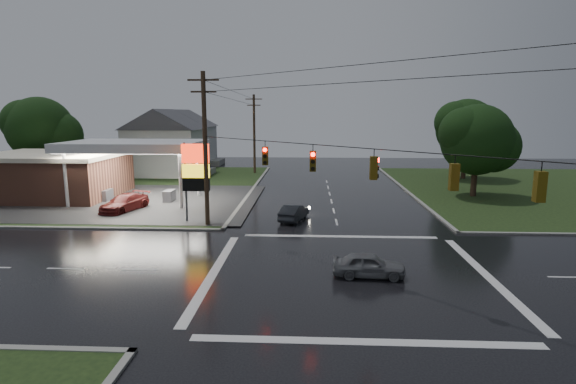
{
  "coord_description": "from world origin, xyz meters",
  "views": [
    {
      "loc": [
        -2.08,
        -22.15,
        8.2
      ],
      "look_at": [
        -3.48,
        6.98,
        3.0
      ],
      "focal_mm": 28.0,
      "sensor_mm": 36.0,
      "label": 1
    }
  ],
  "objects_px": {
    "tree_nw_behind": "(42,129)",
    "car_north": "(294,212)",
    "pylon_sign": "(196,169)",
    "tree_ne_far": "(468,129)",
    "gas_station": "(65,172)",
    "utility_pole_n": "(254,133)",
    "car_crossing": "(369,265)",
    "house_near": "(166,141)",
    "utility_pole_nw": "(205,147)",
    "house_far": "(183,137)",
    "tree_ne_near": "(478,140)",
    "car_pump": "(124,203)"
  },
  "relations": [
    {
      "from": "house_near",
      "to": "car_pump",
      "type": "distance_m",
      "value": 22.56
    },
    {
      "from": "tree_nw_behind",
      "to": "tree_ne_near",
      "type": "xyz_separation_m",
      "value": [
        47.98,
        -8.0,
        -0.62
      ]
    },
    {
      "from": "utility_pole_nw",
      "to": "tree_ne_far",
      "type": "bearing_deg",
      "value": 42.59
    },
    {
      "from": "tree_ne_far",
      "to": "car_crossing",
      "type": "relative_size",
      "value": 2.69
    },
    {
      "from": "tree_ne_far",
      "to": "car_crossing",
      "type": "height_order",
      "value": "tree_ne_far"
    },
    {
      "from": "tree_nw_behind",
      "to": "car_north",
      "type": "xyz_separation_m",
      "value": [
        30.6,
        -18.56,
        -5.56
      ]
    },
    {
      "from": "house_far",
      "to": "car_north",
      "type": "height_order",
      "value": "house_far"
    },
    {
      "from": "car_north",
      "to": "car_pump",
      "type": "relative_size",
      "value": 0.78
    },
    {
      "from": "pylon_sign",
      "to": "house_near",
      "type": "height_order",
      "value": "house_near"
    },
    {
      "from": "tree_nw_behind",
      "to": "car_pump",
      "type": "distance_m",
      "value": 23.47
    },
    {
      "from": "utility_pole_nw",
      "to": "car_north",
      "type": "relative_size",
      "value": 2.9
    },
    {
      "from": "pylon_sign",
      "to": "tree_ne_far",
      "type": "distance_m",
      "value": 36.35
    },
    {
      "from": "tree_nw_behind",
      "to": "car_north",
      "type": "relative_size",
      "value": 2.63
    },
    {
      "from": "house_far",
      "to": "car_north",
      "type": "relative_size",
      "value": 2.91
    },
    {
      "from": "car_north",
      "to": "house_far",
      "type": "bearing_deg",
      "value": -46.61
    },
    {
      "from": "utility_pole_n",
      "to": "car_pump",
      "type": "height_order",
      "value": "utility_pole_n"
    },
    {
      "from": "utility_pole_nw",
      "to": "house_far",
      "type": "height_order",
      "value": "utility_pole_nw"
    },
    {
      "from": "house_near",
      "to": "tree_nw_behind",
      "type": "distance_m",
      "value": 14.33
    },
    {
      "from": "pylon_sign",
      "to": "gas_station",
      "type": "bearing_deg",
      "value": 148.78
    },
    {
      "from": "pylon_sign",
      "to": "car_crossing",
      "type": "distance_m",
      "value": 16.16
    },
    {
      "from": "house_near",
      "to": "car_crossing",
      "type": "xyz_separation_m",
      "value": [
        21.91,
        -36.38,
        -3.79
      ]
    },
    {
      "from": "utility_pole_n",
      "to": "car_crossing",
      "type": "bearing_deg",
      "value": -74.76
    },
    {
      "from": "tree_ne_near",
      "to": "tree_ne_far",
      "type": "distance_m",
      "value": 12.39
    },
    {
      "from": "house_far",
      "to": "car_pump",
      "type": "bearing_deg",
      "value": -82.64
    },
    {
      "from": "utility_pole_n",
      "to": "house_far",
      "type": "xyz_separation_m",
      "value": [
        -12.45,
        10.0,
        -1.06
      ]
    },
    {
      "from": "house_near",
      "to": "gas_station",
      "type": "bearing_deg",
      "value": -106.17
    },
    {
      "from": "utility_pole_n",
      "to": "car_pump",
      "type": "bearing_deg",
      "value": -108.56
    },
    {
      "from": "car_pump",
      "to": "tree_ne_far",
      "type": "bearing_deg",
      "value": 46.74
    },
    {
      "from": "car_north",
      "to": "tree_nw_behind",
      "type": "bearing_deg",
      "value": -14.95
    },
    {
      "from": "gas_station",
      "to": "house_far",
      "type": "relative_size",
      "value": 2.37
    },
    {
      "from": "utility_pole_n",
      "to": "house_near",
      "type": "distance_m",
      "value": 11.67
    },
    {
      "from": "pylon_sign",
      "to": "house_near",
      "type": "xyz_separation_m",
      "value": [
        -10.45,
        25.5,
        0.39
      ]
    },
    {
      "from": "tree_nw_behind",
      "to": "car_crossing",
      "type": "relative_size",
      "value": 2.75
    },
    {
      "from": "utility_pole_n",
      "to": "car_crossing",
      "type": "xyz_separation_m",
      "value": [
        10.46,
        -38.38,
        -4.85
      ]
    },
    {
      "from": "gas_station",
      "to": "utility_pole_nw",
      "type": "height_order",
      "value": "utility_pole_nw"
    },
    {
      "from": "car_north",
      "to": "tree_ne_near",
      "type": "bearing_deg",
      "value": -132.43
    },
    {
      "from": "house_near",
      "to": "car_crossing",
      "type": "bearing_deg",
      "value": -58.95
    },
    {
      "from": "tree_ne_near",
      "to": "car_north",
      "type": "xyz_separation_m",
      "value": [
        -17.38,
        -10.56,
        -4.94
      ]
    },
    {
      "from": "house_far",
      "to": "tree_ne_far",
      "type": "distance_m",
      "value": 41.57
    },
    {
      "from": "utility_pole_n",
      "to": "tree_ne_near",
      "type": "distance_m",
      "value": 28.55
    },
    {
      "from": "utility_pole_n",
      "to": "gas_station",
      "type": "bearing_deg",
      "value": -131.47
    },
    {
      "from": "gas_station",
      "to": "car_crossing",
      "type": "relative_size",
      "value": 7.2
    },
    {
      "from": "tree_ne_near",
      "to": "car_crossing",
      "type": "relative_size",
      "value": 2.47
    },
    {
      "from": "utility_pole_n",
      "to": "car_pump",
      "type": "distance_m",
      "value": 25.76
    },
    {
      "from": "utility_pole_n",
      "to": "house_near",
      "type": "height_order",
      "value": "utility_pole_n"
    },
    {
      "from": "car_crossing",
      "to": "car_pump",
      "type": "height_order",
      "value": "car_pump"
    },
    {
      "from": "gas_station",
      "to": "pylon_sign",
      "type": "bearing_deg",
      "value": -31.22
    },
    {
      "from": "gas_station",
      "to": "house_far",
      "type": "height_order",
      "value": "house_far"
    },
    {
      "from": "utility_pole_n",
      "to": "tree_ne_far",
      "type": "bearing_deg",
      "value": -8.55
    },
    {
      "from": "tree_ne_near",
      "to": "car_crossing",
      "type": "bearing_deg",
      "value": -120.51
    }
  ]
}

